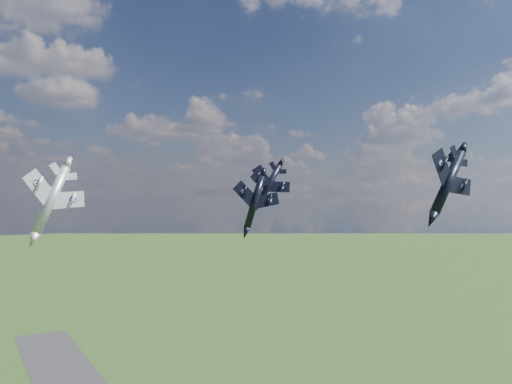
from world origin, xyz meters
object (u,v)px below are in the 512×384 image
jet_right_navy (448,182)px  jet_left_silver (51,200)px  jet_lead_navy (255,202)px  jet_high_navy (268,185)px

jet_right_navy → jet_left_silver: 63.10m
jet_lead_navy → jet_high_navy: (11.91, 14.11, 3.15)m
jet_lead_navy → jet_right_navy: 32.33m
jet_right_navy → jet_lead_navy: bearing=129.9°
jet_lead_navy → jet_left_silver: bearing=176.7°
jet_right_navy → jet_high_navy: bearing=102.5°
jet_right_navy → jet_high_navy: (-9.08, 38.47, -0.13)m
jet_lead_navy → jet_left_silver: (-32.47, 9.04, 0.53)m
jet_right_navy → jet_high_navy: size_ratio=1.16×
jet_high_navy → jet_left_silver: bearing=-154.9°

